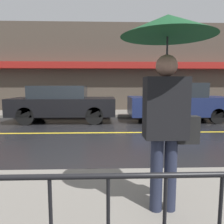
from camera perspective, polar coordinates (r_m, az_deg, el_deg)
ground_plane at (r=7.07m, az=-3.23°, el=-5.45°), size 80.00×80.00×0.00m
sidewalk_near at (r=2.71m, az=-5.52°, el=-25.72°), size 28.00×2.53×0.12m
sidewalk_far at (r=11.44m, az=-2.76°, el=-0.33°), size 28.00×2.18×0.12m
lane_marking at (r=7.07m, az=-3.23°, el=-5.42°), size 25.20×0.12×0.01m
building_storefront at (r=12.60m, az=-2.75°, el=11.43°), size 28.00×0.85×4.97m
railing_foreground at (r=1.53m, az=-8.42°, el=-26.86°), size 12.00×0.04×0.88m
pedestrian at (r=2.41m, az=14.24°, el=12.08°), size 0.98×0.98×2.12m
car_black at (r=9.37m, az=-12.78°, el=2.26°), size 4.26×1.78×1.50m
car_navy at (r=9.72m, az=16.76°, el=2.50°), size 4.20×1.77×1.62m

